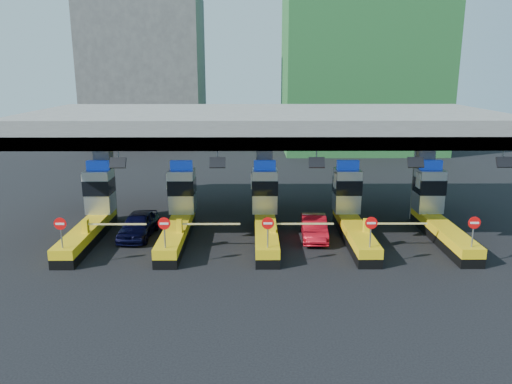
{
  "coord_description": "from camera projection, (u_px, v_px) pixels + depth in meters",
  "views": [
    {
      "loc": [
        -0.75,
        -27.58,
        9.49
      ],
      "look_at": [
        -0.54,
        0.0,
        2.66
      ],
      "focal_mm": 35.0,
      "sensor_mm": 36.0,
      "label": 1
    }
  ],
  "objects": [
    {
      "name": "bg_building_concrete",
      "position": [
        145.0,
        73.0,
        61.73
      ],
      "size": [
        14.0,
        10.0,
        18.0
      ],
      "primitive_type": "cube",
      "color": "#4C4C49",
      "rests_on": "ground"
    },
    {
      "name": "ground",
      "position": [
        265.0,
        236.0,
        29.06
      ],
      "size": [
        120.0,
        120.0,
        0.0
      ],
      "primitive_type": "plane",
      "color": "black",
      "rests_on": "ground"
    },
    {
      "name": "toll_lane_far_right",
      "position": [
        436.0,
        211.0,
        29.07
      ],
      "size": [
        4.43,
        8.0,
        4.16
      ],
      "color": "black",
      "rests_on": "ground"
    },
    {
      "name": "red_car",
      "position": [
        314.0,
        228.0,
        28.54
      ],
      "size": [
        1.58,
        4.03,
        1.3
      ],
      "primitive_type": "imported",
      "rotation": [
        0.0,
        0.0,
        -0.05
      ],
      "color": "red",
      "rests_on": "ground"
    },
    {
      "name": "van",
      "position": [
        139.0,
        225.0,
        28.81
      ],
      "size": [
        1.95,
        4.34,
        1.45
      ],
      "primitive_type": "imported",
      "rotation": [
        0.0,
        0.0,
        -0.06
      ],
      "color": "black",
      "rests_on": "ground"
    },
    {
      "name": "toll_lane_right",
      "position": [
        351.0,
        212.0,
        29.03
      ],
      "size": [
        4.43,
        8.0,
        4.16
      ],
      "color": "black",
      "rests_on": "ground"
    },
    {
      "name": "toll_lane_far_left",
      "position": [
        93.0,
        212.0,
        28.92
      ],
      "size": [
        4.43,
        8.0,
        4.16
      ],
      "color": "black",
      "rests_on": "ground"
    },
    {
      "name": "bg_building_scaffold",
      "position": [
        364.0,
        28.0,
        56.84
      ],
      "size": [
        18.0,
        12.0,
        28.0
      ],
      "primitive_type": "cube",
      "color": "#1E5926",
      "rests_on": "ground"
    },
    {
      "name": "toll_lane_left",
      "position": [
        179.0,
        212.0,
        28.96
      ],
      "size": [
        4.43,
        8.0,
        4.16
      ],
      "color": "black",
      "rests_on": "ground"
    },
    {
      "name": "toll_lane_center",
      "position": [
        265.0,
        212.0,
        28.99
      ],
      "size": [
        4.43,
        8.0,
        4.16
      ],
      "color": "black",
      "rests_on": "ground"
    },
    {
      "name": "toll_canopy",
      "position": [
        264.0,
        125.0,
        30.37
      ],
      "size": [
        28.0,
        12.09,
        7.0
      ],
      "color": "slate",
      "rests_on": "ground"
    }
  ]
}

